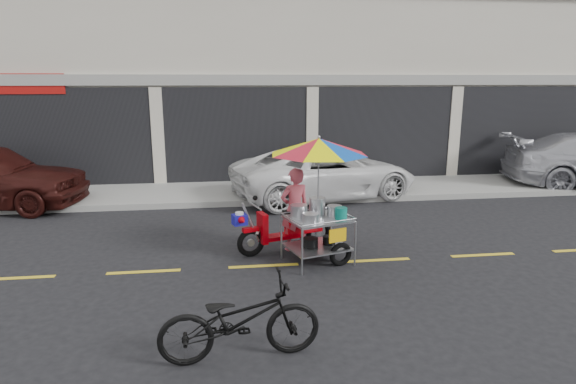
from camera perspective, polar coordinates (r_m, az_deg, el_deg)
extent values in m
plane|color=black|center=(8.73, 10.44, -7.98)|extent=(90.00, 90.00, 0.00)
cube|color=gray|center=(13.82, 3.51, 0.46)|extent=(45.00, 3.00, 0.15)
cube|color=beige|center=(18.43, 0.62, 15.97)|extent=(36.00, 8.00, 8.00)
cube|color=black|center=(14.52, 2.86, 6.61)|extent=(35.28, 0.06, 2.90)
cube|color=gray|center=(14.41, 2.95, 13.13)|extent=(36.00, 0.12, 0.30)
cube|color=gold|center=(8.72, 10.44, -7.95)|extent=(42.00, 0.10, 0.01)
imported|color=white|center=(12.90, 4.41, 2.32)|extent=(5.39, 3.48, 1.38)
imported|color=black|center=(5.63, -5.72, -14.83)|extent=(1.89, 0.80, 0.97)
torus|color=black|center=(8.72, -4.43, -6.01)|extent=(0.53, 0.25, 0.52)
torus|color=black|center=(9.25, 3.63, -4.84)|extent=(0.53, 0.25, 0.52)
cylinder|color=#9EA0A5|center=(8.72, -4.43, -6.01)|extent=(0.14, 0.09, 0.13)
cylinder|color=#9EA0A5|center=(9.25, 3.63, -4.84)|extent=(0.14, 0.09, 0.13)
cube|color=#A90109|center=(8.64, -4.46, -4.46)|extent=(0.31, 0.19, 0.07)
cylinder|color=#9EA0A5|center=(8.60, -4.47, -3.58)|extent=(0.33, 0.14, 0.74)
cube|color=#A90109|center=(8.71, -3.04, -4.27)|extent=(0.20, 0.33, 0.55)
cube|color=#A90109|center=(8.93, -0.54, -5.24)|extent=(0.78, 0.46, 0.07)
cube|color=#A90109|center=(9.04, 1.85, -3.61)|extent=(0.73, 0.43, 0.37)
cube|color=black|center=(8.94, 1.33, -2.39)|extent=(0.64, 0.39, 0.09)
cylinder|color=#9EA0A5|center=(8.56, -3.81, -1.73)|extent=(0.18, 0.49, 0.03)
sphere|color=black|center=(8.72, -3.92, -0.70)|extent=(0.09, 0.09, 0.09)
cylinder|color=white|center=(8.69, -3.77, -4.77)|extent=(0.14, 0.14, 0.05)
cube|color=#15138F|center=(8.51, -5.76, -3.26)|extent=(0.29, 0.26, 0.18)
cylinder|color=white|center=(8.48, -5.78, -2.55)|extent=(0.18, 0.18, 0.05)
cone|color=#A90109|center=(8.36, -5.41, -3.42)|extent=(0.22, 0.24, 0.17)
torus|color=black|center=(8.34, 6.25, -7.35)|extent=(0.43, 0.21, 0.42)
cylinder|color=#9EA0A5|center=(7.85, 1.68, -7.16)|extent=(0.04, 0.04, 0.78)
cylinder|color=#9EA0A5|center=(8.55, -0.79, -5.41)|extent=(0.04, 0.04, 0.78)
cylinder|color=#9EA0A5|center=(8.32, 7.97, -6.08)|extent=(0.04, 0.04, 0.78)
cylinder|color=#9EA0A5|center=(8.99, 5.13, -4.52)|extent=(0.04, 0.04, 0.78)
cube|color=#9EA0A5|center=(8.45, 3.52, -6.49)|extent=(1.21, 1.09, 0.03)
cube|color=#9EA0A5|center=(8.29, 3.57, -3.20)|extent=(1.21, 1.09, 0.04)
cylinder|color=#9EA0A5|center=(7.93, 4.99, -3.58)|extent=(0.97, 0.32, 0.02)
cylinder|color=#9EA0A5|center=(8.63, 2.27, -2.15)|extent=(0.97, 0.32, 0.02)
cylinder|color=#9EA0A5|center=(8.06, 0.40, -3.26)|extent=(0.27, 0.80, 0.02)
cylinder|color=#9EA0A5|center=(8.52, 6.57, -2.43)|extent=(0.27, 0.80, 0.02)
cylinder|color=#9EA0A5|center=(8.80, 2.24, -5.67)|extent=(0.24, 0.67, 0.04)
cylinder|color=#9EA0A5|center=(8.66, 2.27, -2.79)|extent=(0.24, 0.67, 0.04)
cube|color=#DFA308|center=(8.05, 5.91, -5.14)|extent=(0.31, 0.11, 0.23)
cylinder|color=#B7B7BC|center=(8.30, 1.30, -2.33)|extent=(0.37, 0.37, 0.20)
cylinder|color=#B7B7BC|center=(8.46, 3.48, -1.73)|extent=(0.35, 0.35, 0.28)
cylinder|color=#B7B7BC|center=(8.47, 5.51, -2.23)|extent=(0.33, 0.33, 0.15)
cylinder|color=#B7B7BC|center=(8.03, 2.68, -3.13)|extent=(0.34, 0.34, 0.13)
cylinder|color=#0C7263|center=(8.22, 6.31, -2.54)|extent=(0.25, 0.25, 0.20)
cylinder|color=black|center=(8.36, 2.69, -6.01)|extent=(0.32, 0.32, 0.17)
cylinder|color=black|center=(8.53, 4.89, -5.71)|extent=(0.28, 0.28, 0.15)
cylinder|color=#9EA0A5|center=(8.23, 3.62, 1.61)|extent=(0.03, 0.03, 1.38)
sphere|color=#9EA0A5|center=(8.11, 3.69, 6.51)|extent=(0.06, 0.06, 0.06)
imported|color=#B84552|center=(8.88, 0.80, -2.07)|extent=(0.65, 0.52, 1.56)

